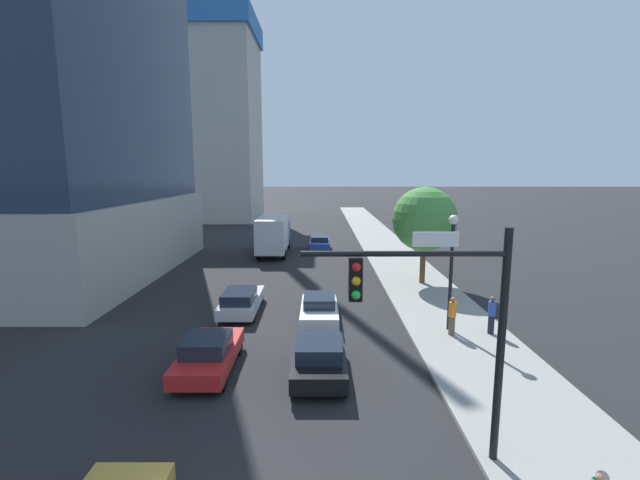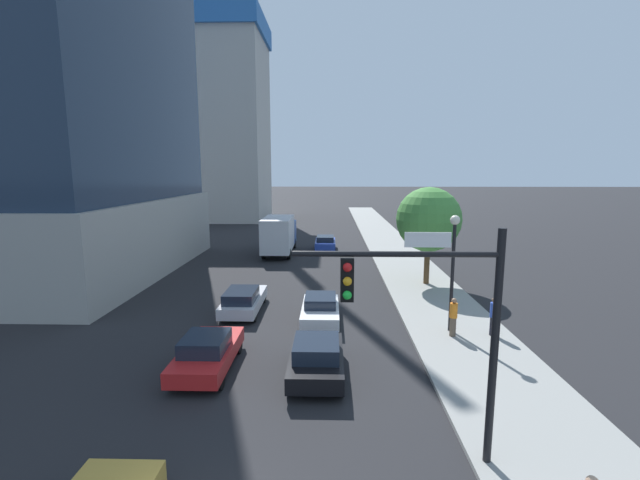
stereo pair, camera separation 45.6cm
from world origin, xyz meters
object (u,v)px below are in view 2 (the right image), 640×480
Objects in this scene: street_lamp at (453,255)px; pedestrian_blue_shirt at (494,316)px; construction_building at (222,112)px; car_silver at (243,300)px; pedestrian_orange_shirt at (453,317)px; car_white at (320,309)px; box_truck at (279,234)px; car_blue at (325,243)px; car_red at (207,352)px; street_tree at (429,220)px; car_black at (317,358)px; traffic_light_pole at (430,307)px.

pedestrian_blue_shirt is at bearing -17.09° from street_lamp.
construction_building is 49.08m from car_silver.
construction_building is 22.84× the size of pedestrian_orange_shirt.
pedestrian_orange_shirt is at bearing -19.55° from car_white.
car_silver is 0.59× the size of box_truck.
construction_building is 9.88× the size of car_blue.
street_lamp reaches higher than car_red.
pedestrian_blue_shirt is at bearing -63.50° from construction_building.
street_tree reaches higher than car_red.
box_truck is 22.98m from pedestrian_blue_shirt.
car_white is at bearing 166.44° from street_lamp.
construction_building is 6.34× the size of street_tree.
car_black is at bearing -153.96° from pedestrian_blue_shirt.
car_silver is 1.13× the size of car_white.
construction_building reaches higher than car_red.
car_red is at bearing -164.15° from pedestrian_blue_shirt.
car_blue is at bearing -58.80° from construction_building.
construction_building reaches higher than street_tree.
street_lamp is 0.85× the size of street_tree.
car_white is 6.41m from pedestrian_orange_shirt.
pedestrian_orange_shirt is (6.03, -2.14, 0.40)m from car_white.
car_white is 18.07m from box_truck.
pedestrian_blue_shirt is (12.04, -3.31, 0.37)m from car_silver.
pedestrian_orange_shirt reaches higher than car_red.
pedestrian_blue_shirt is at bearing -14.37° from car_white.
car_white is 2.32× the size of pedestrian_orange_shirt.
street_lamp is at bearing -13.56° from car_white.
street_lamp is 1.33× the size of car_blue.
street_tree is 10.48m from car_white.
pedestrian_orange_shirt is (-0.82, -9.13, -3.35)m from street_tree.
pedestrian_blue_shirt is (12.04, 3.42, 0.33)m from car_red.
street_tree is at bearing 84.85° from pedestrian_orange_shirt.
street_lamp is at bearing -64.97° from construction_building.
pedestrian_orange_shirt reaches higher than pedestrian_blue_shirt.
traffic_light_pole is at bearing -120.03° from pedestrian_blue_shirt.
traffic_light_pole is 1.12× the size of street_lamp.
traffic_light_pole is 6.57m from car_black.
construction_building is at bearing 121.20° from car_blue.
construction_building is at bearing 103.09° from car_red.
traffic_light_pole is 3.43× the size of pedestrian_blue_shirt.
car_red is 2.50× the size of pedestrian_orange_shirt.
traffic_light_pole reaches higher than pedestrian_orange_shirt.
traffic_light_pole is 0.95× the size of street_tree.
construction_building is 61.13m from traffic_light_pole.
box_truck is at bearing 100.11° from car_black.
pedestrian_blue_shirt reaches higher than car_red.
street_lamp is at bearing -15.05° from car_silver.
car_black is at bearing -72.74° from construction_building.
street_tree reaches higher than car_black.
box_truck is 22.18m from pedestrian_orange_shirt.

